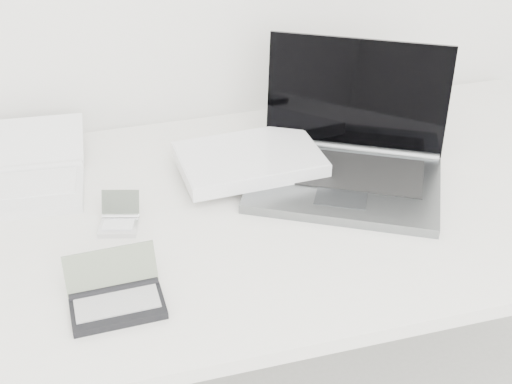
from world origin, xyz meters
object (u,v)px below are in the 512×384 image
object	(u,v)px
desk	(265,222)
laptop_large	(313,158)
netbook_open_white	(25,177)
palmtop_charcoal	(116,298)

from	to	relation	value
desk	laptop_large	distance (m)	0.17
netbook_open_white	palmtop_charcoal	size ratio (longest dim) A/B	2.10
palmtop_charcoal	netbook_open_white	bearing A→B (deg)	106.93
laptop_large	netbook_open_white	bearing A→B (deg)	-164.36
desk	netbook_open_white	xyz separation A→B (m)	(-0.47, 0.20, 0.06)
netbook_open_white	palmtop_charcoal	xyz separation A→B (m)	(0.15, -0.43, -0.00)
desk	palmtop_charcoal	distance (m)	0.40
desk	netbook_open_white	bearing A→B (deg)	156.55
desk	netbook_open_white	size ratio (longest dim) A/B	4.79
palmtop_charcoal	laptop_large	bearing A→B (deg)	31.61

